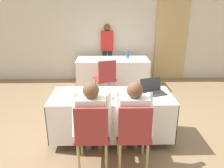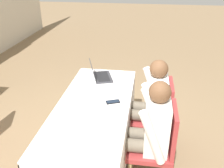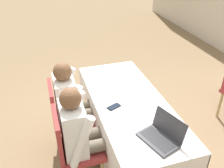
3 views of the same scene
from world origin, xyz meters
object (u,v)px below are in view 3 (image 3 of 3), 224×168
at_px(person_white_shirt, 82,132).
at_px(chair_near_right, 73,146).
at_px(chair_near_left, 65,115).
at_px(laptop, 161,136).
at_px(person_checkered_shirt, 73,102).
at_px(cell_phone, 114,107).

bearing_deg(person_white_shirt, chair_near_right, 90.00).
distance_m(chair_near_left, person_white_shirt, 0.56).
bearing_deg(person_white_shirt, laptop, -120.96).
xyz_separation_m(laptop, chair_near_right, (-0.39, -0.75, -0.28)).
height_order(chair_near_right, person_checkered_shirt, person_checkered_shirt).
height_order(laptop, cell_phone, laptop).
relative_size(laptop, person_checkered_shirt, 0.36).
distance_m(chair_near_right, person_white_shirt, 0.19).
bearing_deg(chair_near_left, laptop, -140.66).
height_order(laptop, person_white_shirt, person_white_shirt).
height_order(chair_near_left, person_white_shirt, person_white_shirt).
xyz_separation_m(chair_near_right, person_checkered_shirt, (-0.53, 0.10, 0.16)).
relative_size(cell_phone, chair_near_left, 0.18).
height_order(cell_phone, chair_near_left, chair_near_left).
bearing_deg(chair_near_left, chair_near_right, -180.00).
xyz_separation_m(cell_phone, person_white_shirt, (0.20, -0.39, -0.08)).
distance_m(cell_phone, chair_near_left, 0.64).
relative_size(laptop, chair_near_left, 0.46).
bearing_deg(person_checkered_shirt, chair_near_left, 90.00).
bearing_deg(chair_near_right, cell_phone, -67.97).
bearing_deg(chair_near_right, person_white_shirt, -90.00).
relative_size(laptop, chair_near_right, 0.46).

